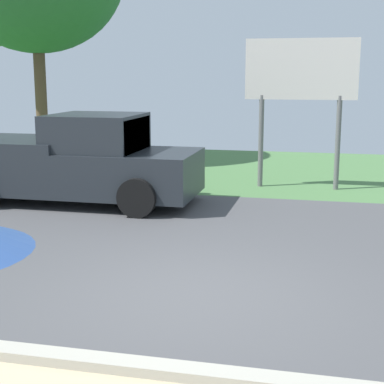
{
  "coord_description": "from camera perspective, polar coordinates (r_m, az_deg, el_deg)",
  "views": [
    {
      "loc": [
        1.5,
        -6.8,
        2.71
      ],
      "look_at": [
        -0.29,
        1.0,
        1.1
      ],
      "focal_mm": 55.34,
      "sensor_mm": 36.0,
      "label": 1
    }
  ],
  "objects": [
    {
      "name": "roadside_billboard",
      "position": [
        14.22,
        10.46,
        10.55
      ],
      "size": [
        2.6,
        0.12,
        3.5
      ],
      "color": "slate",
      "rests_on": "ground_plane"
    },
    {
      "name": "pickup_truck",
      "position": [
        12.76,
        -11.08,
        2.88
      ],
      "size": [
        5.2,
        2.28,
        1.88
      ],
      "rotation": [
        0.0,
        0.0,
        -0.15
      ],
      "color": "#23282D",
      "rests_on": "ground_plane"
    },
    {
      "name": "ground_plane",
      "position": [
        10.24,
        4.03,
        -4.28
      ],
      "size": [
        40.0,
        22.0,
        0.2
      ],
      "color": "#4C4C4F"
    }
  ]
}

